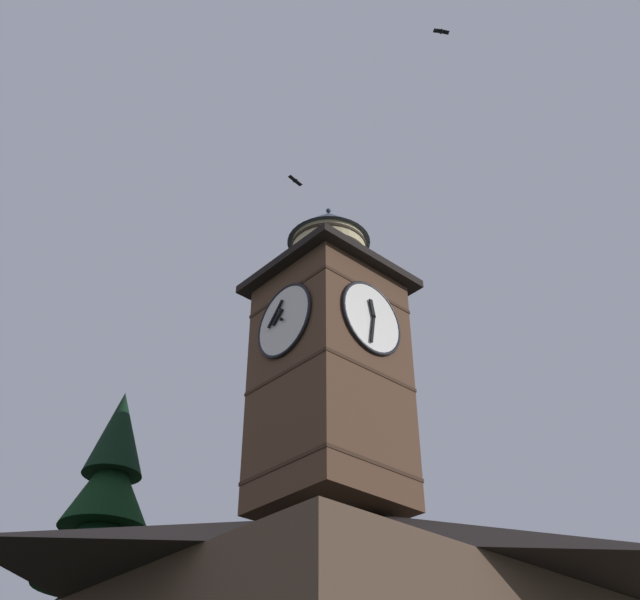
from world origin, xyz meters
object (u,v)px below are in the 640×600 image
object	(u,v)px
clock_tower	(330,356)
moon	(209,587)
flying_bird_low	(441,31)
flying_bird_high	(295,181)

from	to	relation	value
clock_tower	moon	distance (m)	32.44
moon	flying_bird_low	xyz separation A→B (m)	(15.95, 33.82, 7.45)
moon	flying_bird_high	bearing A→B (deg)	60.44
flying_bird_high	flying_bird_low	xyz separation A→B (m)	(2.15, 9.48, -1.88)
flying_bird_high	flying_bird_low	distance (m)	9.90
flying_bird_low	flying_bird_high	bearing A→B (deg)	-102.78
clock_tower	flying_bird_high	xyz separation A→B (m)	(-1.87, -4.01, 10.94)
flying_bird_high	flying_bird_low	bearing A→B (deg)	77.22
moon	clock_tower	bearing A→B (deg)	61.07
clock_tower	moon	xyz separation A→B (m)	(-15.67, -28.35, 1.62)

